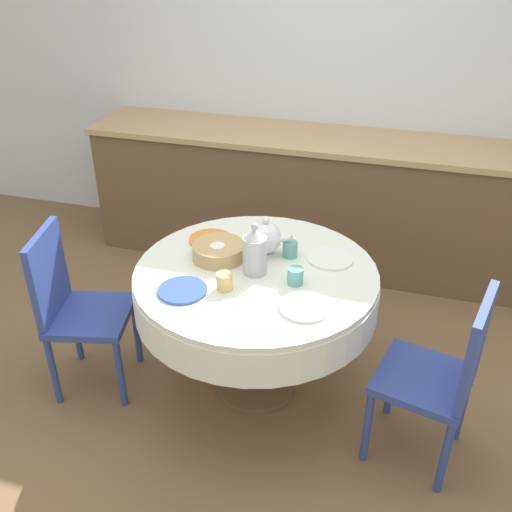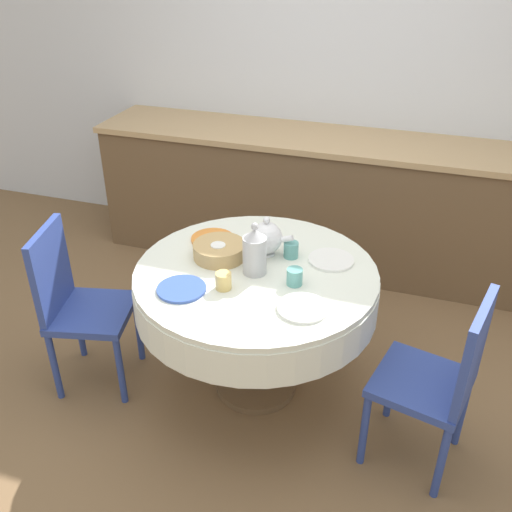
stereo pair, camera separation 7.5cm
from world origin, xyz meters
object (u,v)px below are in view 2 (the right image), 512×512
at_px(chair_right, 76,301).
at_px(chair_left, 441,377).
at_px(coffee_carafe, 256,252).
at_px(teapot, 266,238).

bearing_deg(chair_right, chair_left, 76.84).
xyz_separation_m(coffee_carafe, teapot, (-0.00, 0.19, -0.02)).
distance_m(chair_left, teapot, 1.05).
bearing_deg(chair_left, coffee_carafe, 91.11).
xyz_separation_m(chair_left, coffee_carafe, (-0.92, 0.20, 0.35)).
height_order(chair_right, coffee_carafe, coffee_carafe).
bearing_deg(teapot, chair_left, -22.71).
xyz_separation_m(chair_right, coffee_carafe, (0.92, 0.19, 0.35)).
relative_size(chair_left, teapot, 4.13).
relative_size(chair_right, teapot, 4.13).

